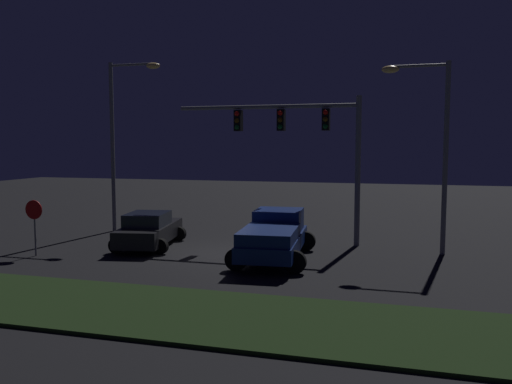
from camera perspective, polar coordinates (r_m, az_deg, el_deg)
ground_plane at (r=21.08m, az=-3.85°, el=-6.78°), size 80.00×80.00×0.00m
grass_median at (r=14.43m, az=-13.94°, el=-12.43°), size 26.66×4.01×0.10m
pickup_truck at (r=19.77m, az=2.11°, el=-4.63°), size 3.14×5.53×1.80m
car_sedan at (r=22.61m, az=-11.83°, el=-4.15°), size 2.95×4.64×1.51m
traffic_signal_gantry at (r=22.79m, az=5.17°, el=6.51°), size 8.32×0.56×6.50m
street_lamp_left at (r=26.69m, az=-14.74°, el=7.11°), size 2.78×0.44×8.49m
street_lamp_right at (r=21.64m, az=18.99°, el=6.26°), size 2.66×0.44×7.68m
stop_sign at (r=22.03m, az=-23.49°, el=-2.56°), size 0.76×0.08×2.23m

